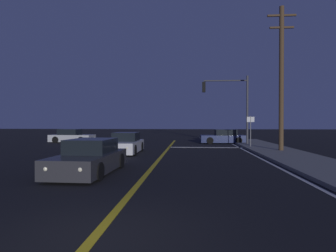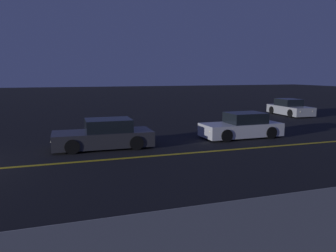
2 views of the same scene
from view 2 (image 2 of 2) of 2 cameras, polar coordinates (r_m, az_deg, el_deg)
name	(u,v)px [view 2 (image 2 of 2)]	position (r m, az deg, el deg)	size (l,w,h in m)	color
sidewalk_right	(323,222)	(8.64, 24.81, -14.58)	(3.20, 35.54, 0.15)	slate
lane_line_center	(194,153)	(14.66, 4.47, -4.55)	(0.20, 33.57, 0.01)	gold
lane_line_edge_right	(273,197)	(9.98, 17.37, -11.41)	(0.16, 33.57, 0.01)	silver
car_distant_tail_white	(242,127)	(18.50, 12.46, -0.11)	(1.90, 4.36, 1.34)	silver
car_mid_block_silver	(290,108)	(29.75, 19.99, 2.88)	(4.26, 2.05, 1.34)	#B2B5BA
car_side_waiting_charcoal	(104,135)	(15.79, -10.80, -1.57)	(2.04, 4.59, 1.34)	#2D2D33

